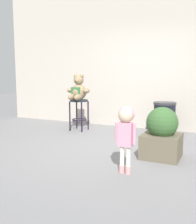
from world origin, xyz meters
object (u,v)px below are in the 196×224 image
object	(u,v)px
teddy_bear	(78,90)
trash_bin	(164,119)
bar_stool_with_teddy	(79,108)
child_walking	(126,125)
planter_with_shrub	(162,135)

from	to	relation	value
teddy_bear	trash_bin	world-z (taller)	teddy_bear
bar_stool_with_teddy	child_walking	world-z (taller)	child_walking
trash_bin	planter_with_shrub	distance (m)	1.61
child_walking	planter_with_shrub	bearing A→B (deg)	-126.78
child_walking	trash_bin	size ratio (longest dim) A/B	1.24
teddy_bear	planter_with_shrub	size ratio (longest dim) A/B	0.74
trash_bin	bar_stool_with_teddy	bearing A→B (deg)	-169.90
child_walking	trash_bin	world-z (taller)	child_walking
bar_stool_with_teddy	trash_bin	size ratio (longest dim) A/B	1.01
teddy_bear	planter_with_shrub	distance (m)	2.56
trash_bin	child_walking	bearing A→B (deg)	-89.61
bar_stool_with_teddy	child_walking	size ratio (longest dim) A/B	0.81
child_walking	planter_with_shrub	world-z (taller)	child_walking
child_walking	bar_stool_with_teddy	bearing A→B (deg)	-67.20
child_walking	trash_bin	bearing A→B (deg)	-108.78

